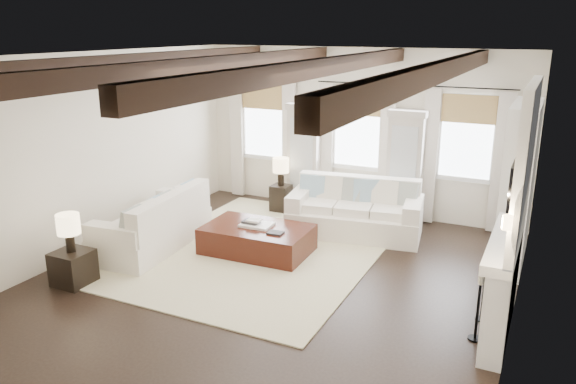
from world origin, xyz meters
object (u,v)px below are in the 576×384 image
at_px(sofa_back, 355,212).
at_px(ottoman, 257,240).
at_px(side_table_back, 281,198).
at_px(sofa_left, 156,225).
at_px(side_table_front, 73,268).

distance_m(sofa_back, ottoman, 1.92).
xyz_separation_m(sofa_back, ottoman, (-1.14, -1.54, -0.18)).
bearing_deg(side_table_back, sofa_left, -110.88).
xyz_separation_m(ottoman, side_table_front, (-1.82, -2.17, 0.02)).
bearing_deg(side_table_back, sofa_back, -17.70).
distance_m(sofa_back, side_table_front, 4.75).
xyz_separation_m(sofa_left, side_table_back, (1.01, 2.64, -0.13)).
bearing_deg(sofa_back, side_table_back, 162.30).
relative_size(sofa_back, side_table_front, 4.90).
distance_m(sofa_left, ottoman, 1.72).
distance_m(sofa_left, side_table_front, 1.65).
distance_m(side_table_front, side_table_back, 4.44).
bearing_deg(sofa_left, ottoman, 18.44).
xyz_separation_m(sofa_back, side_table_back, (-1.76, 0.56, -0.14)).
relative_size(ottoman, side_table_front, 3.43).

